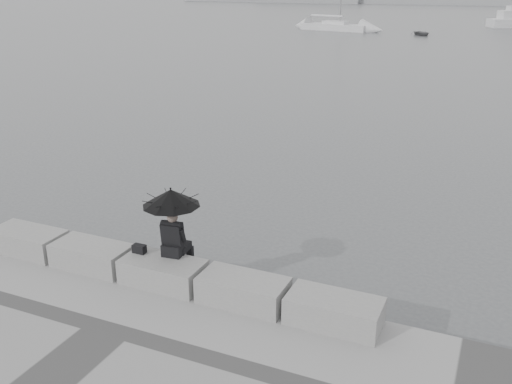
% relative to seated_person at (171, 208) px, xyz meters
% --- Properties ---
extents(ground, '(360.00, 360.00, 0.00)m').
position_rel_seated_person_xyz_m(ground, '(-0.07, 0.15, -1.99)').
color(ground, '#4C4F52').
rests_on(ground, ground).
extents(stone_block_far_left, '(1.60, 0.80, 0.50)m').
position_rel_seated_person_xyz_m(stone_block_far_left, '(-3.47, -0.30, -1.24)').
color(stone_block_far_left, gray).
rests_on(stone_block_far_left, promenade).
extents(stone_block_left, '(1.60, 0.80, 0.50)m').
position_rel_seated_person_xyz_m(stone_block_left, '(-1.77, -0.30, -1.24)').
color(stone_block_left, gray).
rests_on(stone_block_left, promenade).
extents(stone_block_centre, '(1.60, 0.80, 0.50)m').
position_rel_seated_person_xyz_m(stone_block_centre, '(-0.07, -0.30, -1.24)').
color(stone_block_centre, gray).
rests_on(stone_block_centre, promenade).
extents(stone_block_right, '(1.60, 0.80, 0.50)m').
position_rel_seated_person_xyz_m(stone_block_right, '(1.63, -0.30, -1.24)').
color(stone_block_right, gray).
rests_on(stone_block_right, promenade).
extents(stone_block_far_right, '(1.60, 0.80, 0.50)m').
position_rel_seated_person_xyz_m(stone_block_far_right, '(3.33, -0.30, -1.24)').
color(stone_block_far_right, gray).
rests_on(stone_block_far_right, promenade).
extents(seated_person, '(1.11, 1.11, 1.39)m').
position_rel_seated_person_xyz_m(seated_person, '(0.00, 0.00, 0.00)').
color(seated_person, black).
rests_on(seated_person, stone_block_centre).
extents(bag, '(0.26, 0.15, 0.17)m').
position_rel_seated_person_xyz_m(bag, '(-0.66, -0.20, -0.91)').
color(bag, black).
rests_on(bag, stone_block_centre).
extents(distant_landmass, '(180.00, 8.00, 2.80)m').
position_rel_seated_person_xyz_m(distant_landmass, '(-8.21, 154.66, -1.09)').
color(distant_landmass, gray).
rests_on(distant_landmass, ground).
extents(sailboat_left, '(9.47, 4.55, 12.90)m').
position_rel_seated_person_xyz_m(sailboat_left, '(-15.82, 64.46, -1.48)').
color(sailboat_left, white).
rests_on(sailboat_left, ground).
extents(dinghy, '(3.16, 2.79, 0.51)m').
position_rel_seated_person_xyz_m(dinghy, '(-4.66, 61.78, -1.74)').
color(dinghy, slate).
rests_on(dinghy, ground).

